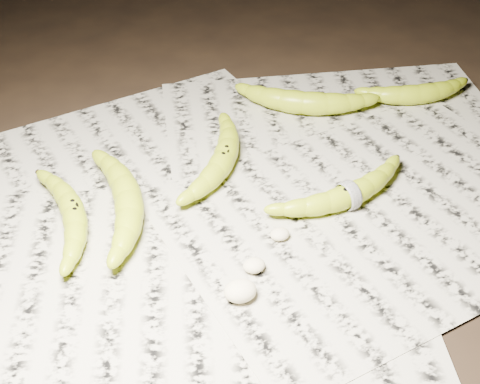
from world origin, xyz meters
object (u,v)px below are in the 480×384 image
object	(u,v)px
banana_taped	(349,193)
banana_upper_a	(304,101)
banana_center	(224,157)
banana_left_a	(73,212)
banana_left_b	(128,198)
banana_upper_b	(418,92)

from	to	relation	value
banana_taped	banana_upper_a	size ratio (longest dim) A/B	0.99
banana_center	banana_taped	xyz separation A→B (m)	(0.14, -0.13, -0.00)
banana_left_a	banana_center	xyz separation A→B (m)	(0.22, 0.06, 0.00)
banana_left_a	banana_taped	distance (m)	0.37
banana_left_b	banana_upper_b	distance (m)	0.53
banana_upper_b	banana_upper_a	bearing A→B (deg)	178.79
banana_taped	banana_upper_b	distance (m)	0.31
banana_left_b	banana_taped	size ratio (longest dim) A/B	1.02
banana_upper_b	banana_center	bearing A→B (deg)	-160.58
banana_left_a	banana_center	distance (m)	0.23
banana_center	banana_upper_a	size ratio (longest dim) A/B	0.96
banana_taped	banana_center	bearing A→B (deg)	123.81
banana_left_b	banana_taped	bearing A→B (deg)	-101.17
banana_left_a	banana_left_b	world-z (taller)	banana_left_b
banana_left_b	banana_center	distance (m)	0.16
banana_taped	banana_upper_b	xyz separation A→B (m)	(0.22, 0.21, 0.00)
banana_left_b	banana_center	xyz separation A→B (m)	(0.15, 0.05, -0.00)
banana_taped	banana_upper_a	distance (m)	0.24
banana_upper_a	banana_left_b	bearing A→B (deg)	-126.51
banana_left_a	banana_upper_a	distance (m)	0.43
banana_left_a	banana_upper_b	distance (m)	0.60
banana_left_b	banana_center	size ratio (longest dim) A/B	1.06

